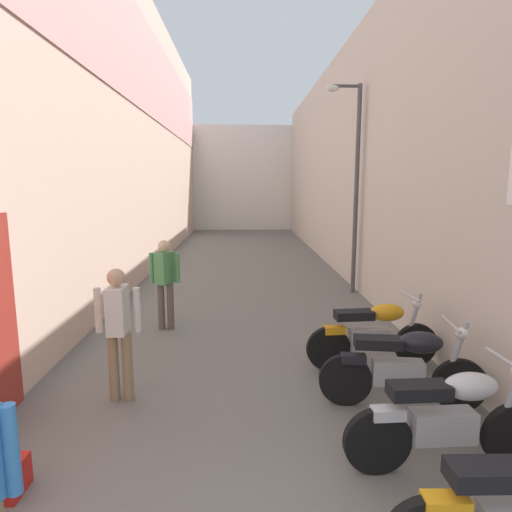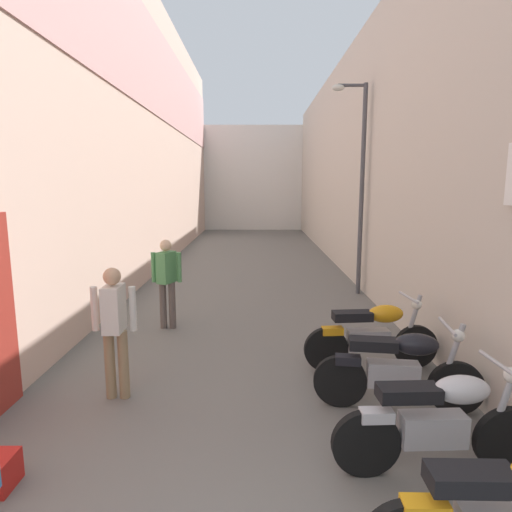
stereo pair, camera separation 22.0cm
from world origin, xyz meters
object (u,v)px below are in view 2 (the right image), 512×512
(street_lamp, at_px, (356,174))
(motorcycle_third, at_px, (397,367))
(pedestrian_further_down, at_px, (165,277))
(motorcycle_second, at_px, (438,420))
(motorcycle_fourth, at_px, (371,334))
(pedestrian_mid_alley, at_px, (113,323))

(street_lamp, bearing_deg, motorcycle_third, -97.53)
(street_lamp, bearing_deg, pedestrian_further_down, -147.16)
(motorcycle_third, xyz_separation_m, pedestrian_further_down, (-3.13, 2.82, 0.42))
(motorcycle_second, height_order, street_lamp, street_lamp)
(motorcycle_fourth, bearing_deg, pedestrian_mid_alley, -165.92)
(motorcycle_second, xyz_separation_m, pedestrian_further_down, (-3.13, 3.91, 0.42))
(motorcycle_second, relative_size, pedestrian_mid_alley, 1.18)
(pedestrian_further_down, distance_m, street_lamp, 4.90)
(motorcycle_fourth, distance_m, street_lamp, 4.80)
(motorcycle_second, relative_size, motorcycle_fourth, 1.00)
(motorcycle_fourth, height_order, street_lamp, street_lamp)
(motorcycle_third, bearing_deg, pedestrian_mid_alley, 174.83)
(motorcycle_fourth, height_order, pedestrian_further_down, pedestrian_further_down)
(motorcycle_third, relative_size, street_lamp, 0.40)
(motorcycle_second, xyz_separation_m, pedestrian_mid_alley, (-3.22, 1.38, 0.42))
(pedestrian_mid_alley, xyz_separation_m, pedestrian_further_down, (0.09, 2.53, 0.00))
(pedestrian_mid_alley, bearing_deg, motorcycle_second, -23.16)
(motorcycle_third, height_order, street_lamp, street_lamp)
(street_lamp, bearing_deg, motorcycle_fourth, -99.48)
(motorcycle_second, distance_m, motorcycle_fourth, 2.19)
(motorcycle_third, distance_m, pedestrian_mid_alley, 3.26)
(motorcycle_third, bearing_deg, pedestrian_further_down, 137.98)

